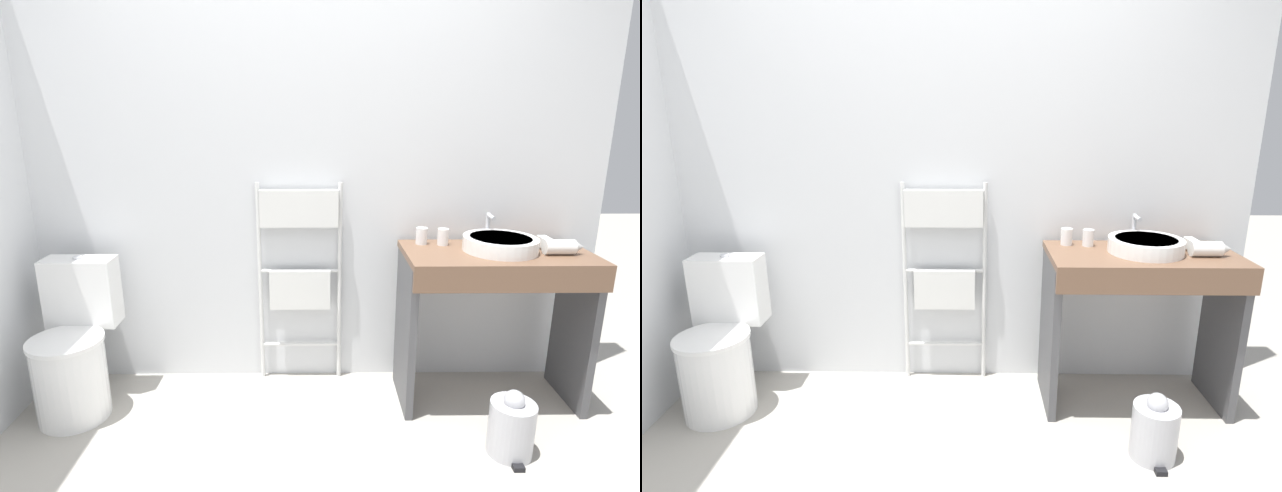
{
  "view_description": "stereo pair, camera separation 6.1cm",
  "coord_description": "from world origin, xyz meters",
  "views": [
    {
      "loc": [
        0.04,
        -1.45,
        1.58
      ],
      "look_at": [
        0.06,
        0.7,
        0.98
      ],
      "focal_mm": 28.0,
      "sensor_mm": 36.0,
      "label": 1
    },
    {
      "loc": [
        0.1,
        -1.45,
        1.58
      ],
      "look_at": [
        0.06,
        0.7,
        0.98
      ],
      "focal_mm": 28.0,
      "sensor_mm": 36.0,
      "label": 2
    }
  ],
  "objects": [
    {
      "name": "vanity_counter",
      "position": [
        0.99,
        1.0,
        0.58
      ],
      "size": [
        0.96,
        0.49,
        0.86
      ],
      "color": "brown",
      "rests_on": "ground_plane"
    },
    {
      "name": "hair_dryer",
      "position": [
        1.29,
        0.98,
        0.9
      ],
      "size": [
        0.2,
        0.18,
        0.08
      ],
      "color": "white",
      "rests_on": "vanity_counter"
    },
    {
      "name": "faucet",
      "position": [
        1.0,
        1.22,
        0.96
      ],
      "size": [
        0.02,
        0.1,
        0.16
      ],
      "color": "silver",
      "rests_on": "vanity_counter"
    },
    {
      "name": "towel_radiator",
      "position": [
        -0.05,
        1.24,
        0.77
      ],
      "size": [
        0.48,
        0.06,
        1.18
      ],
      "color": "silver",
      "rests_on": "ground_plane"
    },
    {
      "name": "wall_back",
      "position": [
        0.0,
        1.36,
        1.2
      ],
      "size": [
        3.32,
        0.12,
        2.39
      ],
      "primitive_type": "cube",
      "color": "silver",
      "rests_on": "ground_plane"
    },
    {
      "name": "sink_basin",
      "position": [
        1.0,
        1.03,
        0.9
      ],
      "size": [
        0.38,
        0.38,
        0.07
      ],
      "color": "white",
      "rests_on": "vanity_counter"
    },
    {
      "name": "trash_bin",
      "position": [
        0.95,
        0.55,
        0.14
      ],
      "size": [
        0.21,
        0.24,
        0.33
      ],
      "color": "#B7B7BC",
      "rests_on": "ground_plane"
    },
    {
      "name": "cup_near_edge",
      "position": [
        0.73,
        1.15,
        0.9
      ],
      "size": [
        0.06,
        0.06,
        0.09
      ],
      "color": "white",
      "rests_on": "vanity_counter"
    },
    {
      "name": "cup_near_wall",
      "position": [
        0.62,
        1.17,
        0.9
      ],
      "size": [
        0.06,
        0.06,
        0.09
      ],
      "color": "white",
      "rests_on": "vanity_counter"
    },
    {
      "name": "toilet",
      "position": [
        -1.23,
        0.94,
        0.34
      ],
      "size": [
        0.37,
        0.51,
        0.81
      ],
      "color": "white",
      "rests_on": "ground_plane"
    }
  ]
}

